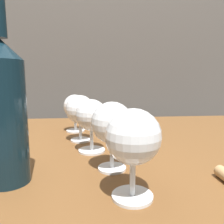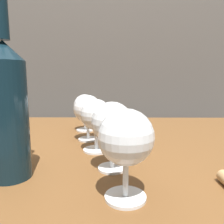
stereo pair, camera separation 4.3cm
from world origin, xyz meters
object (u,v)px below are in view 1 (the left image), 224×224
Objects in this scene: wine_glass_amber at (112,124)px; wine_glass_cabernet at (80,110)px; wine_glass_merlot at (91,116)px; wine_bottle at (4,109)px; wine_glass_white at (75,107)px; wine_glass_chardonnay at (133,138)px.

wine_glass_amber is 1.02× the size of wine_glass_cabernet.
wine_bottle reaches higher than wine_glass_merlot.
wine_glass_cabernet is 0.40× the size of wine_bottle.
wine_glass_white is (-0.02, 0.12, -0.00)m from wine_glass_cabernet.
wine_glass_amber is 0.41× the size of wine_bottle.
wine_glass_chardonnay is 0.22m from wine_bottle.
wine_bottle reaches higher than wine_glass_cabernet.
wine_glass_white is at bearing 101.36° from wine_glass_cabernet.
wine_glass_amber is 0.23m from wine_glass_cabernet.
wine_glass_merlot is 0.39× the size of wine_bottle.
wine_glass_merlot is 1.03× the size of wine_glass_white.
wine_glass_chardonnay is at bearing -78.68° from wine_glass_amber.
wine_glass_cabernet is (-0.10, 0.32, -0.00)m from wine_glass_chardonnay.
wine_glass_merlot is (-0.06, 0.22, -0.01)m from wine_glass_chardonnay.
wine_bottle reaches higher than wine_glass_white.
wine_glass_white is at bearing 104.69° from wine_glass_merlot.
wine_glass_cabernet reaches higher than wine_glass_merlot.
wine_glass_cabernet is at bearing 65.70° from wine_bottle.
wine_glass_chardonnay is 0.46m from wine_glass_white.
wine_glass_chardonnay is 0.34m from wine_glass_cabernet.
wine_bottle is at bearing -114.30° from wine_glass_cabernet.
wine_glass_cabernet is at bearing 109.30° from wine_glass_amber.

